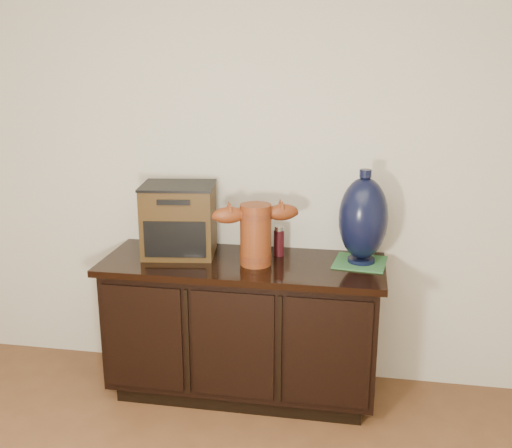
% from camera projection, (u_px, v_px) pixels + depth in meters
% --- Properties ---
extents(sideboard, '(1.46, 0.56, 0.75)m').
position_uv_depth(sideboard, '(243.00, 326.00, 3.20)').
color(sideboard, black).
rests_on(sideboard, ground).
extents(terracotta_vessel, '(0.44, 0.24, 0.32)m').
position_uv_depth(terracotta_vessel, '(256.00, 231.00, 3.01)').
color(terracotta_vessel, brown).
rests_on(terracotta_vessel, sideboard).
extents(tv_radio, '(0.42, 0.35, 0.38)m').
position_uv_depth(tv_radio, '(179.00, 220.00, 3.17)').
color(tv_radio, '#38250E').
rests_on(tv_radio, sideboard).
extents(green_mat, '(0.29, 0.29, 0.01)m').
position_uv_depth(green_mat, '(360.00, 262.00, 3.07)').
color(green_mat, '#2F6837').
rests_on(green_mat, sideboard).
extents(lamp_base, '(0.28, 0.28, 0.48)m').
position_uv_depth(lamp_base, '(363.00, 219.00, 3.01)').
color(lamp_base, black).
rests_on(lamp_base, green_mat).
extents(spray_can, '(0.06, 0.06, 0.16)m').
position_uv_depth(spray_can, '(279.00, 241.00, 3.17)').
color(spray_can, '#530E16').
rests_on(spray_can, sideboard).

